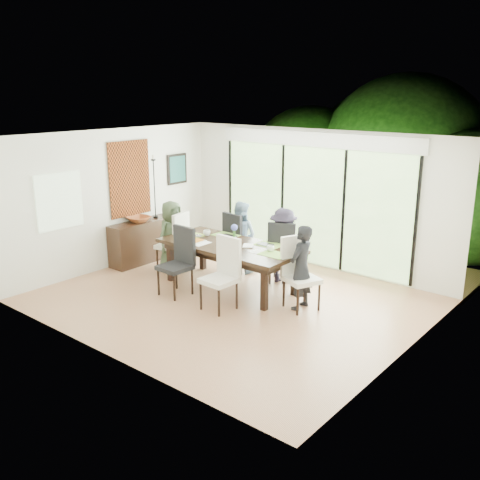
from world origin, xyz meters
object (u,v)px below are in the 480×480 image
Objects in this scene: chair_near_right at (219,275)px; chair_far_left at (241,241)px; chair_right_end at (302,274)px; person_right_end at (301,268)px; person_far_right at (283,246)px; person_left_end at (172,236)px; chair_far_right at (284,251)px; laptop at (192,236)px; cup_a at (207,233)px; cup_b at (233,244)px; sideboard at (144,241)px; vase at (234,241)px; table_top at (230,246)px; person_far_left at (241,236)px; chair_left_end at (171,241)px; bowl at (139,219)px; cup_c at (270,248)px; chair_near_left at (175,262)px.

chair_far_left is at bearing 121.94° from chair_near_right.
chair_right_end is 1.00× the size of chair_near_right.
person_far_right is (-0.93, 0.83, 0.00)m from person_right_end.
person_left_end is at bearing 112.85° from chair_right_end.
chair_far_right reaches higher than laptop.
cup_a is 1.24× the size of cup_b.
person_left_end is at bearing -1.77° from sideboard.
cup_b is (-1.33, -0.10, 0.16)m from person_right_end.
vase is 2.45m from sideboard.
table_top is at bearing -12.09° from cup_a.
chair_far_right is 0.85× the size of person_left_end.
chair_near_right is at bearing -114.18° from person_left_end.
person_far_left is at bearing 122.22° from chair_near_right.
person_far_left is 0.74m from cup_a.
table_top is 1.51m from chair_left_end.
person_left_end reaches higher than sideboard.
chair_right_end is at bearing 87.39° from person_right_end.
sideboard reaches higher than laptop.
vase reaches higher than sideboard.
cup_a reaches higher than sideboard.
bowl is (-2.91, -0.90, 0.21)m from person_far_right.
chair_far_right is at bearing -135.03° from person_right_end.
bowl is at bearing -91.52° from person_right_end.
bowl is (-3.86, -0.07, 0.32)m from chair_right_end.
chair_near_right is 1.05m from cup_c.
person_left_end is 0.90m from bowl.
chair_near_right is 3.00m from sideboard.
bowl reaches higher than table_top.
bowl is (-3.84, -0.07, 0.21)m from person_right_end.
person_left_end is 0.81m from cup_a.
cup_a is 0.09× the size of sideboard.
chair_left_end is at bearing 89.55° from person_left_end.
vase is 0.09× the size of sideboard.
cup_b reaches higher than laptop.
person_far_left is (0.05, 1.70, 0.10)m from chair_near_left.
chair_near_right is (0.95, -1.72, 0.00)m from chair_far_left.
sideboard is at bearing 16.88° from person_far_left.
chair_near_left is at bearing 82.35° from person_far_left.
chair_right_end is at bearing 4.24° from cup_b.
chair_near_right is at bearing 55.10° from chair_left_end.
chair_far_right reaches higher than cup_c.
chair_near_left is 1.31m from person_left_end.
person_far_left is (1.03, 0.83, 0.00)m from person_left_end.
vase is 0.18m from cup_b.
cup_a is at bearing 163.61° from cup_b.
table_top is 0.98m from chair_far_left.
chair_far_left is at bearing -116.38° from person_right_end.
person_far_right is at bearing 56.47° from table_top.
person_far_right is at bearing 17.26° from bowl.
cup_a is (-0.25, -0.70, 0.27)m from chair_far_left.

